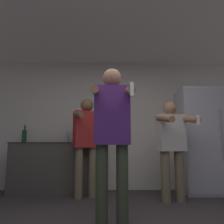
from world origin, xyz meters
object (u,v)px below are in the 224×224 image
at_px(bottle_dark_rum, 24,136).
at_px(person_spectator_back, 87,138).
at_px(person_man_side, 172,142).
at_px(refrigerator, 200,140).
at_px(bottle_green_wine, 67,138).
at_px(bottle_short_whiskey, 76,136).
at_px(person_woman_foreground, 112,131).

xyz_separation_m(bottle_dark_rum, person_spectator_back, (1.23, -0.45, -0.05)).
bearing_deg(person_man_side, refrigerator, 41.47).
distance_m(bottle_green_wine, bottle_dark_rum, 0.81).
relative_size(bottle_dark_rum, person_man_side, 0.22).
bearing_deg(person_man_side, bottle_short_whiskey, 155.43).
bearing_deg(person_woman_foreground, person_man_side, 47.90).
relative_size(bottle_green_wine, person_woman_foreground, 0.13).
xyz_separation_m(bottle_green_wine, person_woman_foreground, (0.84, -1.80, 0.02)).
relative_size(bottle_short_whiskey, bottle_dark_rum, 0.91).
relative_size(bottle_green_wine, person_spectator_back, 0.13).
relative_size(refrigerator, person_man_side, 1.22).
height_order(bottle_dark_rum, person_spectator_back, person_spectator_back).
bearing_deg(person_spectator_back, refrigerator, 9.33).
distance_m(bottle_green_wine, person_man_side, 1.94).
distance_m(refrigerator, bottle_dark_rum, 3.32).
bearing_deg(person_man_side, bottle_green_wine, 157.52).
bearing_deg(person_man_side, person_woman_foreground, -132.10).
height_order(bottle_dark_rum, person_man_side, person_man_side).
distance_m(bottle_dark_rum, person_man_side, 2.71).
bearing_deg(bottle_green_wine, person_woman_foreground, -65.09).
bearing_deg(bottle_short_whiskey, bottle_green_wine, 180.00).
bearing_deg(refrigerator, person_man_side, -138.53).
distance_m(refrigerator, bottle_green_wine, 2.51).
xyz_separation_m(refrigerator, bottle_green_wine, (-2.51, 0.11, 0.04)).
distance_m(refrigerator, person_spectator_back, 2.12).
bearing_deg(person_woman_foreground, person_spectator_back, 107.14).
relative_size(refrigerator, bottle_green_wine, 8.68).
xyz_separation_m(bottle_short_whiskey, person_man_side, (1.62, -0.74, -0.12)).
relative_size(refrigerator, person_woman_foreground, 1.11).
bearing_deg(person_spectator_back, person_woman_foreground, -72.86).
xyz_separation_m(refrigerator, bottle_dark_rum, (-3.32, 0.11, 0.08)).
bearing_deg(person_woman_foreground, refrigerator, 45.32).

